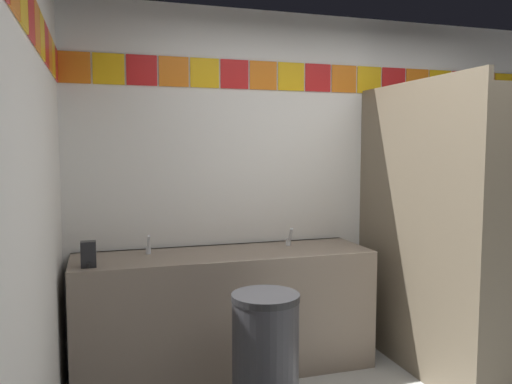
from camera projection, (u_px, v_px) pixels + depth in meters
name	position (u px, v px, depth m)	size (l,w,h in m)	color
wall_back	(315.00, 181.00, 4.07)	(3.79, 0.09, 2.58)	white
wall_side	(18.00, 221.00, 1.90)	(0.09, 3.29, 2.58)	white
vanity_counter	(225.00, 310.00, 3.59)	(2.05, 0.59, 0.84)	gray
faucet_left	(148.00, 247.00, 3.48)	(0.04, 0.10, 0.14)	silver
faucet_right	(289.00, 239.00, 3.78)	(0.04, 0.10, 0.14)	silver
soap_dispenser	(88.00, 254.00, 3.11)	(0.09, 0.09, 0.16)	black
stall_divider	(456.00, 234.00, 3.32)	(0.92, 1.39, 2.02)	#726651
toilet	(445.00, 310.00, 3.96)	(0.39, 0.49, 0.74)	white
trash_bin	(265.00, 357.00, 2.92)	(0.39, 0.39, 0.74)	#333338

